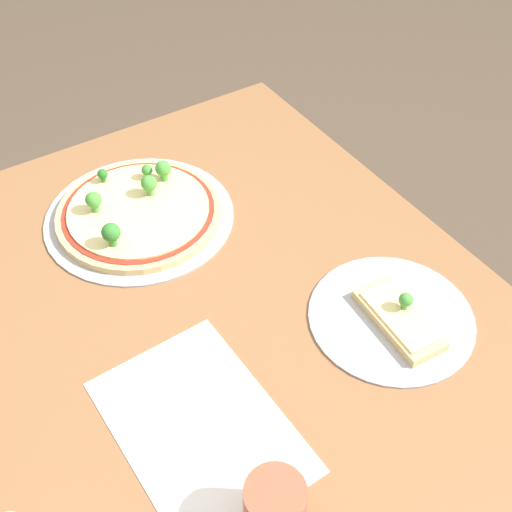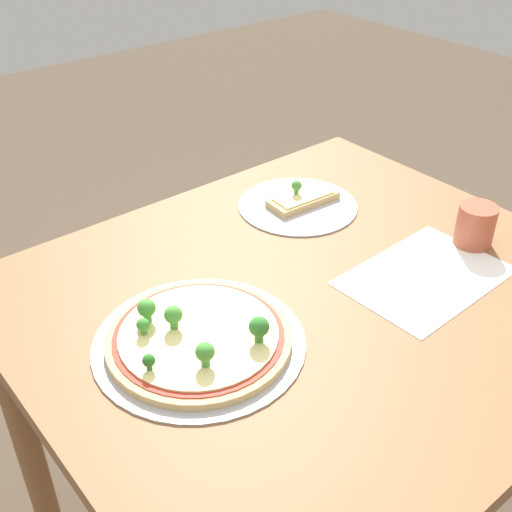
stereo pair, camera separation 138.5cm
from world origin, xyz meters
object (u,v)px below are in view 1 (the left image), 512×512
Objects in this scene: drinking_cup at (275,507)px; pizza_tray_slice at (395,317)px; pizza_tray_whole at (138,212)px; dining_table at (203,345)px.

pizza_tray_slice is at bearing -64.36° from drinking_cup.
pizza_tray_slice is 0.39m from drinking_cup.
pizza_tray_whole is 4.08× the size of drinking_cup.
pizza_tray_whole is 0.51m from pizza_tray_slice.
dining_table is 12.33× the size of drinking_cup.
drinking_cup is at bearing 170.45° from pizza_tray_whole.
pizza_tray_whole is at bearing -9.55° from drinking_cup.
pizza_tray_slice is (-0.19, -0.26, 0.11)m from dining_table.
drinking_cup reaches higher than dining_table.
dining_table is 3.02× the size of pizza_tray_whole.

